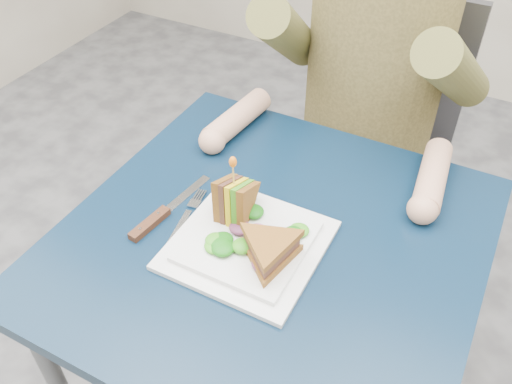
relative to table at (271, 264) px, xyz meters
The scene contains 12 objects.
table is the anchor object (origin of this frame).
chair 0.67m from the table, 90.00° to the left, with size 0.42×0.40×0.93m.
diner 0.61m from the table, 90.00° to the left, with size 0.54×0.59×0.74m.
plate 0.10m from the table, 120.42° to the right, with size 0.26×0.26×0.02m.
sandwich_flat 0.15m from the table, 67.04° to the right, with size 0.18×0.18×0.05m.
sandwich_upright 0.15m from the table, behind, with size 0.09×0.14×0.14m.
fork 0.19m from the table, 164.55° to the right, with size 0.04×0.18×0.01m.
knife 0.24m from the table, 163.17° to the right, with size 0.05×0.22×0.02m.
toothpick 0.21m from the table, behind, with size 0.00×0.00×0.06m, color tan.
toothpick_frill 0.24m from the table, behind, with size 0.01×0.01×0.02m, color orange.
lettuce_spill 0.12m from the table, 121.50° to the right, with size 0.15×0.13×0.02m, color #337A14, non-canonical shape.
onion_ring 0.12m from the table, 105.50° to the right, with size 0.04×0.04×0.01m, color #9E4C7A.
Camera 1 is at (0.30, -0.63, 1.46)m, focal length 38.00 mm.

